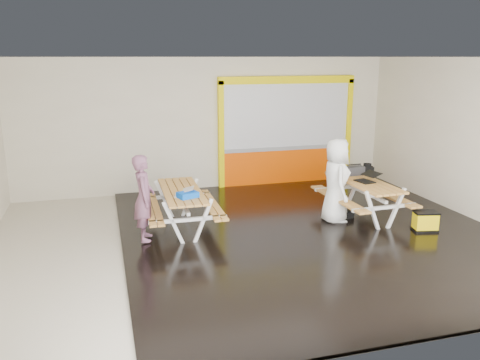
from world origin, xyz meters
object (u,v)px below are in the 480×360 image
object	(u,v)px
person_right	(336,181)
dark_case	(342,214)
backpack	(367,174)
laptop_left	(184,193)
person_left	(144,198)
picnic_table_right	(363,190)
laptop_right	(367,179)
blue_pouch	(188,195)
fluke_bag	(425,221)
toolbox	(354,171)
picnic_table_left	(182,200)

from	to	relation	value
person_right	dark_case	distance (m)	0.81
backpack	laptop_left	bearing A→B (deg)	-168.65
laptop_left	backpack	bearing A→B (deg)	11.35
person_left	person_right	bearing A→B (deg)	-81.93
picnic_table_right	dark_case	bearing A→B (deg)	175.99
person_left	laptop_right	distance (m)	4.81
person_left	laptop_right	bearing A→B (deg)	-82.67
backpack	dark_case	distance (m)	1.48
blue_pouch	laptop_right	bearing A→B (deg)	2.59
person_right	laptop_left	size ratio (longest dim) A/B	4.21
person_left	fluke_bag	size ratio (longest dim) A/B	3.14
laptop_right	backpack	xyz separation A→B (m)	(0.53, 0.91, -0.14)
picnic_table_right	toolbox	bearing A→B (deg)	83.41
laptop_right	backpack	bearing A→B (deg)	59.90
laptop_right	toolbox	bearing A→B (deg)	88.24
laptop_left	laptop_right	distance (m)	4.03
blue_pouch	dark_case	bearing A→B (deg)	4.41
picnic_table_right	dark_case	size ratio (longest dim) A/B	5.17
person_right	laptop_right	bearing A→B (deg)	-81.21
laptop_right	person_left	bearing A→B (deg)	-178.70
person_left	backpack	distance (m)	5.43
picnic_table_right	fluke_bag	xyz separation A→B (m)	(0.78, -1.17, -0.41)
person_left	laptop_left	world-z (taller)	person_left
person_right	dark_case	xyz separation A→B (m)	(0.22, 0.05, -0.78)
toolbox	dark_case	bearing A→B (deg)	-134.56
picnic_table_right	laptop_left	size ratio (longest dim) A/B	5.06
picnic_table_left	person_right	size ratio (longest dim) A/B	1.20
dark_case	fluke_bag	xyz separation A→B (m)	(1.24, -1.21, 0.12)
picnic_table_right	toolbox	distance (m)	0.65
picnic_table_right	laptop_right	bearing A→B (deg)	-49.84
backpack	person_right	bearing A→B (deg)	-145.18
laptop_right	picnic_table_right	bearing A→B (deg)	130.16
backpack	fluke_bag	xyz separation A→B (m)	(0.21, -2.02, -0.55)
person_left	fluke_bag	xyz separation A→B (m)	(5.54, -1.01, -0.66)
laptop_right	dark_case	xyz separation A→B (m)	(-0.51, 0.09, -0.80)
person_left	laptop_right	xyz separation A→B (m)	(4.81, 0.11, 0.02)
picnic_table_left	laptop_left	distance (m)	0.47
person_left	laptop_left	bearing A→B (deg)	-76.55
picnic_table_left	laptop_right	size ratio (longest dim) A/B	4.13
picnic_table_right	blue_pouch	xyz separation A→B (m)	(-3.93, -0.24, 0.26)
picnic_table_left	backpack	bearing A→B (deg)	6.54
laptop_left	dark_case	xyz separation A→B (m)	(3.52, 0.10, -0.79)
person_right	laptop_right	world-z (taller)	person_right
person_left	blue_pouch	bearing A→B (deg)	-88.83
laptop_left	dark_case	bearing A→B (deg)	1.57
person_left	person_right	xyz separation A→B (m)	(4.08, 0.14, 0.00)
blue_pouch	toolbox	xyz separation A→B (m)	(4.00, 0.81, 0.05)
picnic_table_right	picnic_table_left	bearing A→B (deg)	175.22
fluke_bag	toolbox	bearing A→B (deg)	112.29
laptop_left	fluke_bag	world-z (taller)	laptop_left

